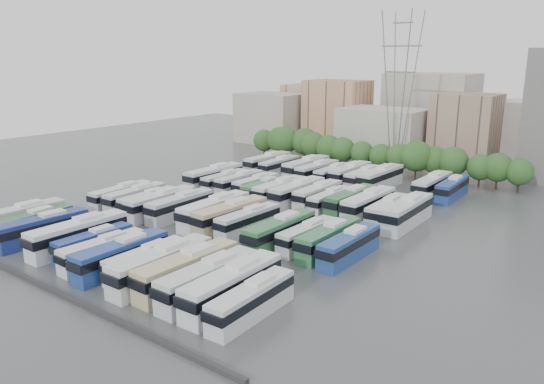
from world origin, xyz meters
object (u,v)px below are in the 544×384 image
Objects in this scene: bus_r3_s6 at (333,174)px; bus_r3_s8 at (364,177)px; bus_r2_s10 at (351,200)px; bus_r3_s5 at (317,171)px; bus_r0_s1 at (32,224)px; bus_r2_s3 at (239,182)px; bus_r2_s4 at (256,185)px; bus_r2_s11 at (368,204)px; bus_r3_s13 at (452,188)px; bus_r0_s5 at (94,243)px; bus_r1_s0 at (121,195)px; bus_r0_s10 at (188,270)px; bus_r2_s12 at (388,210)px; bus_r1_s1 at (136,197)px; bus_r1_s3 at (160,203)px; bus_r1_s2 at (148,201)px; bus_r3_s9 at (381,178)px; bus_r0_s0 at (19,219)px; bus_r1_s13 at (349,246)px; bus_r2_s7 at (297,192)px; bus_r2_s13 at (407,212)px; bus_r3_s4 at (306,167)px; bus_r0_s7 at (121,255)px; bus_r0_s6 at (103,251)px; bus_r2_s1 at (214,176)px; bus_r2_s6 at (279,190)px; bus_r0_s13 at (252,300)px; bus_r1_s4 at (180,206)px; bus_r1_s11 at (307,235)px; bus_r2_s2 at (225,180)px; bus_r3_s12 at (432,185)px; bus_r3_s7 at (350,174)px; bus_r1_s10 at (280,231)px; bus_r1_s8 at (248,221)px; bus_r1_s12 at (329,239)px; bus_r0_s2 at (43,228)px; bus_r2_s8 at (318,194)px; electricity_pylon at (399,83)px; bus_r0_s8 at (147,260)px; bus_r2_s9 at (330,200)px; bus_r1_s7 at (230,215)px; bus_r3_s2 at (279,166)px; bus_r3_s1 at (268,162)px; bus_r2_s5 at (264,189)px; bus_r0_s12 at (233,286)px; bus_r0_s4 at (78,234)px.

bus_r3_s8 is at bearing 5.41° from bus_r3_s6.
bus_r3_s5 is (-16.56, 15.79, -0.06)m from bus_r2_s10.
bus_r0_s1 reaches higher than bus_r2_s3.
bus_r2_s4 is 0.89× the size of bus_r3_s5.
bus_r2_s11 is 1.11× the size of bus_r3_s8.
bus_r0_s5 is at bearing -117.77° from bus_r3_s13.
bus_r3_s13 is at bearing 39.59° from bus_r1_s0.
bus_r0_s10 is 1.14× the size of bus_r2_s12.
bus_r1_s1 is 0.93× the size of bus_r1_s3.
bus_r0_s1 reaches higher than bus_r1_s2.
bus_r0_s0 is at bearing -116.29° from bus_r3_s9.
bus_r2_s7 is (-19.74, 17.22, 0.19)m from bus_r1_s13.
bus_r3_s4 is (-29.95, 17.99, -0.02)m from bus_r2_s13.
bus_r0_s1 is 1.01× the size of bus_r3_s8.
bus_r2_s4 is at bearing -98.70° from bus_r3_s5.
bus_r0_s7 is 27.44m from bus_r1_s13.
bus_r0_s6 is at bearing 1.17° from bus_r0_s0.
bus_r0_s1 is 36.65m from bus_r2_s1.
bus_r0_s13 is at bearing -57.46° from bus_r2_s6.
bus_r1_s11 is (22.98, 0.99, -0.25)m from bus_r1_s4.
bus_r3_s12 is at bearing 29.62° from bus_r2_s2.
bus_r3_s7 reaches higher than bus_r0_s7.
bus_r2_s10 is (23.15, 0.61, 0.18)m from bus_r2_s3.
bus_r2_s12 is at bearing 32.72° from bus_r1_s4.
bus_r1_s13 is at bearing -48.64° from bus_r3_s4.
bus_r1_s10 is (26.48, 0.13, 0.28)m from bus_r1_s2.
bus_r1_s8 is 13.32m from bus_r1_s12.
bus_r2_s6 is (-19.88, 16.21, 0.04)m from bus_r1_s12.
bus_r2_s8 is (19.70, 38.08, -0.08)m from bus_r0_s2.
electricity_pylon is 2.81× the size of bus_r3_s13.
bus_r2_s8 is at bearing 3.60° from bus_r2_s3.
bus_r0_s0 reaches higher than bus_r0_s8.
bus_r0_s5 is (9.74, 1.22, -0.28)m from bus_r0_s2.
bus_r2_s9 is at bearing -81.03° from electricity_pylon.
bus_r3_s8 is at bearing 52.21° from bus_r1_s0.
bus_r1_s7 is 36.04m from bus_r3_s9.
bus_r2_s7 is 9.83m from bus_r2_s10.
bus_r0_s8 is 0.94× the size of bus_r1_s8.
bus_r2_s11 is 1.13× the size of bus_r3_s2.
bus_r3_s1 reaches higher than bus_r1_s0.
bus_r1_s2 is 0.96× the size of bus_r3_s2.
bus_r0_s10 reaches higher than bus_r1_s12.
bus_r3_s1 reaches higher than bus_r2_s5.
bus_r0_s10 reaches higher than bus_r1_s0.
bus_r1_s0 is at bearing 155.98° from bus_r0_s12.
bus_r3_s12 is (26.43, 54.47, -0.13)m from bus_r0_s4.
bus_r2_s7 is at bearing 59.22° from bus_r0_s0.
bus_r2_s7 is 27.78m from bus_r3_s13.
bus_r2_s6 reaches higher than bus_r1_s12.
bus_r3_s8 reaches higher than bus_r3_s2.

